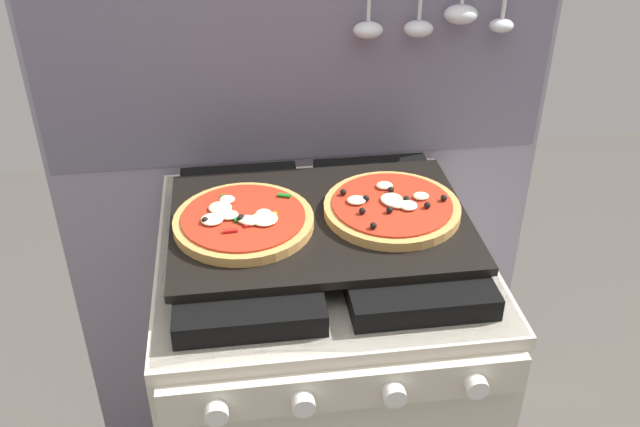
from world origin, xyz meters
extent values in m
cube|color=gray|center=(0.00, 0.34, 0.78)|extent=(1.10, 0.03, 1.55)
cube|color=slate|center=(0.00, 0.32, 1.15)|extent=(1.08, 0.00, 0.56)
ellipsoid|color=silver|center=(0.14, 0.29, 1.16)|extent=(0.06, 0.05, 0.03)
ellipsoid|color=silver|center=(0.24, 0.29, 1.16)|extent=(0.06, 0.05, 0.03)
ellipsoid|color=silver|center=(0.32, 0.29, 1.19)|extent=(0.07, 0.06, 0.04)
ellipsoid|color=silver|center=(0.41, 0.29, 1.16)|extent=(0.05, 0.04, 0.03)
cube|color=beige|center=(0.00, 0.00, 0.43)|extent=(0.60, 0.60, 0.86)
cube|color=black|center=(0.00, 0.00, 0.85)|extent=(0.59, 0.59, 0.01)
cube|color=black|center=(-0.14, 0.00, 0.88)|extent=(0.24, 0.51, 0.04)
cube|color=black|center=(0.14, 0.00, 0.88)|extent=(0.24, 0.51, 0.04)
cube|color=beige|center=(0.00, -0.31, 0.80)|extent=(0.58, 0.02, 0.07)
cylinder|color=silver|center=(-0.20, -0.33, 0.80)|extent=(0.04, 0.02, 0.04)
cylinder|color=silver|center=(-0.07, -0.33, 0.80)|extent=(0.04, 0.02, 0.04)
cylinder|color=silver|center=(0.07, -0.33, 0.80)|extent=(0.04, 0.02, 0.04)
cylinder|color=silver|center=(0.20, -0.33, 0.80)|extent=(0.04, 0.02, 0.04)
cube|color=black|center=(0.00, 0.00, 0.91)|extent=(0.54, 0.38, 0.02)
cylinder|color=tan|center=(-0.14, -0.01, 0.93)|extent=(0.25, 0.25, 0.02)
cylinder|color=#B72D19|center=(-0.14, -0.01, 0.94)|extent=(0.22, 0.22, 0.00)
ellipsoid|color=beige|center=(-0.18, 0.02, 0.94)|extent=(0.04, 0.04, 0.01)
ellipsoid|color=beige|center=(-0.13, -0.03, 0.94)|extent=(0.03, 0.03, 0.01)
ellipsoid|color=beige|center=(-0.10, -0.01, 0.94)|extent=(0.03, 0.03, 0.01)
ellipsoid|color=beige|center=(-0.17, 0.01, 0.94)|extent=(0.03, 0.03, 0.01)
ellipsoid|color=beige|center=(-0.16, -0.01, 0.94)|extent=(0.03, 0.03, 0.01)
ellipsoid|color=beige|center=(-0.19, -0.02, 0.94)|extent=(0.04, 0.04, 0.01)
ellipsoid|color=beige|center=(-0.13, -0.03, 0.94)|extent=(0.03, 0.03, 0.01)
ellipsoid|color=beige|center=(-0.10, -0.03, 0.94)|extent=(0.05, 0.05, 0.01)
ellipsoid|color=beige|center=(-0.17, 0.04, 0.94)|extent=(0.03, 0.03, 0.01)
cube|color=#19721E|center=(-0.17, 0.05, 0.94)|extent=(0.01, 0.03, 0.00)
sphere|color=black|center=(-0.20, -0.02, 0.94)|extent=(0.01, 0.01, 0.01)
cube|color=red|center=(-0.16, -0.06, 0.94)|extent=(0.02, 0.01, 0.00)
cube|color=red|center=(-0.13, -0.04, 0.94)|extent=(0.03, 0.02, 0.00)
sphere|color=black|center=(-0.14, -0.02, 0.94)|extent=(0.01, 0.01, 0.01)
cube|color=#19721E|center=(-0.06, 0.05, 0.94)|extent=(0.03, 0.02, 0.00)
cube|color=#19721E|center=(-0.15, -0.02, 0.94)|extent=(0.01, 0.02, 0.00)
sphere|color=black|center=(-0.14, -0.03, 0.94)|extent=(0.01, 0.01, 0.01)
cube|color=gold|center=(-0.08, -0.02, 0.94)|extent=(0.01, 0.02, 0.00)
cylinder|color=tan|center=(0.13, 0.00, 0.93)|extent=(0.25, 0.25, 0.02)
cylinder|color=#B72D19|center=(0.13, 0.00, 0.94)|extent=(0.22, 0.22, 0.00)
ellipsoid|color=beige|center=(0.14, -0.01, 0.94)|extent=(0.03, 0.03, 0.01)
ellipsoid|color=beige|center=(0.13, 0.01, 0.94)|extent=(0.03, 0.03, 0.01)
ellipsoid|color=beige|center=(0.16, -0.02, 0.94)|extent=(0.03, 0.03, 0.01)
ellipsoid|color=beige|center=(0.19, 0.01, 0.94)|extent=(0.03, 0.03, 0.01)
ellipsoid|color=beige|center=(0.13, 0.00, 0.94)|extent=(0.04, 0.04, 0.01)
ellipsoid|color=beige|center=(0.07, 0.01, 0.94)|extent=(0.04, 0.03, 0.01)
ellipsoid|color=beige|center=(0.13, 0.06, 0.94)|extent=(0.03, 0.03, 0.01)
ellipsoid|color=beige|center=(0.13, 0.01, 0.94)|extent=(0.04, 0.04, 0.01)
sphere|color=black|center=(0.19, -0.03, 0.94)|extent=(0.01, 0.01, 0.01)
sphere|color=black|center=(0.23, -0.01, 0.94)|extent=(0.01, 0.01, 0.01)
sphere|color=black|center=(0.08, -0.08, 0.94)|extent=(0.01, 0.01, 0.01)
sphere|color=black|center=(0.09, 0.01, 0.94)|extent=(0.01, 0.01, 0.01)
sphere|color=black|center=(0.12, -0.03, 0.94)|extent=(0.01, 0.01, 0.01)
sphere|color=black|center=(0.05, 0.04, 0.94)|extent=(0.01, 0.01, 0.01)
sphere|color=black|center=(0.16, 0.00, 0.94)|extent=(0.01, 0.01, 0.01)
sphere|color=black|center=(0.07, -0.03, 0.94)|extent=(0.01, 0.01, 0.01)
sphere|color=black|center=(0.14, 0.04, 0.94)|extent=(0.01, 0.01, 0.01)
camera|label=1|loc=(-0.15, -1.08, 1.62)|focal=40.03mm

